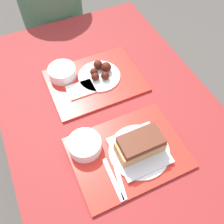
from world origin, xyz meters
TOP-DOWN VIEW (x-y plane):
  - ground_plane at (0.00, 0.00)m, footprint 12.00×12.00m
  - picnic_table at (0.00, 0.00)m, footprint 0.92×1.50m
  - picnic_bench_far at (0.00, 0.97)m, footprint 0.87×0.28m
  - tray_near at (-0.03, -0.18)m, footprint 0.43×0.32m
  - tray_far at (0.00, 0.22)m, footprint 0.43×0.32m
  - bowl_coleslaw_near at (-0.17, -0.09)m, footprint 0.13×0.13m
  - brisket_sandwich_plate at (0.01, -0.19)m, footprint 0.24×0.24m
  - plastic_fork_near at (-0.13, -0.25)m, footprint 0.02×0.17m
  - plastic_knife_near at (-0.10, -0.25)m, footprint 0.05×0.17m
  - bowl_coleslaw_far at (-0.13, 0.31)m, footprint 0.13×0.13m
  - wings_plate_far at (0.03, 0.24)m, footprint 0.20×0.20m
  - napkin_far at (-0.08, 0.19)m, footprint 0.12×0.09m

SIDE VIEW (x-z plane):
  - ground_plane at x=0.00m, z-range 0.00..0.00m
  - picnic_bench_far at x=0.00m, z-range 0.16..0.62m
  - picnic_table at x=0.00m, z-range 0.27..1.00m
  - tray_near at x=-0.03m, z-range 0.73..0.74m
  - tray_far at x=0.00m, z-range 0.73..0.74m
  - plastic_fork_near at x=-0.13m, z-range 0.74..0.75m
  - plastic_knife_near at x=-0.10m, z-range 0.74..0.75m
  - napkin_far at x=-0.08m, z-range 0.74..0.75m
  - wings_plate_far at x=0.03m, z-range 0.73..0.79m
  - bowl_coleslaw_near at x=-0.17m, z-range 0.75..0.80m
  - bowl_coleslaw_far at x=-0.13m, z-range 0.75..0.80m
  - brisket_sandwich_plate at x=0.01m, z-range 0.73..0.83m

